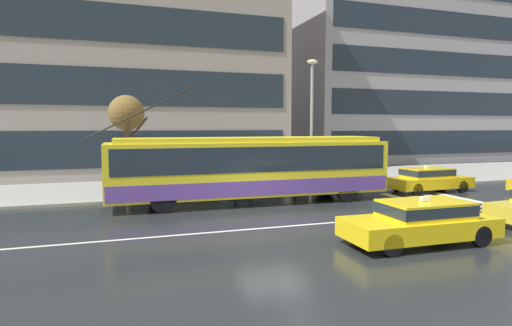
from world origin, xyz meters
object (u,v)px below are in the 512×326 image
(pedestrian_at_shelter, at_px, (294,171))
(pedestrian_approaching_curb, at_px, (236,160))
(street_tree_bare, at_px, (126,115))
(street_lamp, at_px, (312,113))
(taxi_ahead_of_bus, at_px, (428,179))
(taxi_oncoming_near, at_px, (421,220))
(trolleybus, at_px, (252,167))
(pedestrian_walking_past, at_px, (252,157))
(bus_shelter, at_px, (197,153))

(pedestrian_at_shelter, height_order, pedestrian_approaching_curb, pedestrian_approaching_curb)
(pedestrian_approaching_curb, height_order, street_tree_bare, street_tree_bare)
(pedestrian_at_shelter, relative_size, street_lamp, 0.24)
(taxi_ahead_of_bus, distance_m, taxi_oncoming_near, 10.63)
(trolleybus, xyz_separation_m, street_tree_bare, (-5.22, 3.90, 2.37))
(pedestrian_at_shelter, distance_m, pedestrian_walking_past, 2.65)
(taxi_ahead_of_bus, distance_m, pedestrian_walking_past, 9.47)
(pedestrian_walking_past, bearing_deg, street_lamp, -35.18)
(trolleybus, height_order, street_lamp, street_lamp)
(pedestrian_at_shelter, xyz_separation_m, street_tree_bare, (-8.38, 1.42, 2.90))
(taxi_ahead_of_bus, height_order, street_tree_bare, street_tree_bare)
(pedestrian_approaching_curb, bearing_deg, taxi_ahead_of_bus, -11.66)
(taxi_ahead_of_bus, relative_size, pedestrian_approaching_curb, 2.21)
(pedestrian_approaching_curb, distance_m, street_tree_bare, 5.84)
(bus_shelter, distance_m, street_lamp, 6.41)
(trolleybus, relative_size, pedestrian_walking_past, 6.48)
(trolleybus, xyz_separation_m, pedestrian_walking_past, (1.41, 4.37, 0.10))
(bus_shelter, bearing_deg, street_lamp, -13.13)
(taxi_ahead_of_bus, relative_size, street_tree_bare, 0.92)
(pedestrian_approaching_curb, bearing_deg, pedestrian_walking_past, 56.12)
(taxi_oncoming_near, height_order, pedestrian_walking_past, pedestrian_walking_past)
(bus_shelter, height_order, pedestrian_at_shelter, bus_shelter)
(taxi_ahead_of_bus, xyz_separation_m, pedestrian_walking_past, (-8.35, 4.35, 1.02))
(street_lamp, bearing_deg, taxi_oncoming_near, -98.00)
(trolleybus, bearing_deg, pedestrian_walking_past, 72.12)
(bus_shelter, xyz_separation_m, street_tree_bare, (-3.46, 0.08, 1.92))
(street_lamp, bearing_deg, bus_shelter, 166.87)
(taxi_oncoming_near, xyz_separation_m, street_tree_bare, (-7.91, 11.80, 3.29))
(street_tree_bare, bearing_deg, trolleybus, -36.72)
(bus_shelter, height_order, pedestrian_approaching_curb, bus_shelter)
(taxi_oncoming_near, xyz_separation_m, street_lamp, (1.45, 10.35, 3.44))
(pedestrian_walking_past, bearing_deg, trolleybus, -107.88)
(pedestrian_approaching_curb, height_order, street_lamp, street_lamp)
(bus_shelter, relative_size, street_tree_bare, 0.79)
(bus_shelter, xyz_separation_m, street_lamp, (5.90, -1.38, 2.08))
(bus_shelter, relative_size, street_lamp, 0.57)
(pedestrian_walking_past, bearing_deg, bus_shelter, -170.23)
(pedestrian_at_shelter, height_order, street_lamp, street_lamp)
(taxi_oncoming_near, height_order, street_tree_bare, street_tree_bare)
(taxi_ahead_of_bus, bearing_deg, pedestrian_walking_past, 152.51)
(taxi_oncoming_near, xyz_separation_m, bus_shelter, (-4.45, 11.72, 1.37))
(taxi_oncoming_near, height_order, pedestrian_at_shelter, pedestrian_at_shelter)
(bus_shelter, bearing_deg, taxi_ahead_of_bus, -18.24)
(pedestrian_at_shelter, distance_m, street_tree_bare, 8.98)
(taxi_ahead_of_bus, bearing_deg, trolleybus, -179.87)
(trolleybus, height_order, taxi_ahead_of_bus, trolleybus)
(taxi_ahead_of_bus, xyz_separation_m, street_lamp, (-5.62, 2.42, 3.44))
(trolleybus, distance_m, taxi_oncoming_near, 8.40)
(taxi_ahead_of_bus, distance_m, street_tree_bare, 15.82)
(taxi_oncoming_near, bearing_deg, bus_shelter, 110.78)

